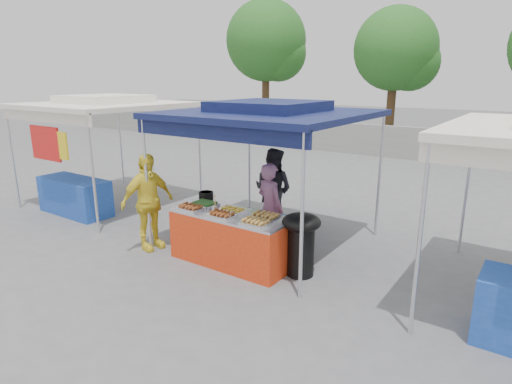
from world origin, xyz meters
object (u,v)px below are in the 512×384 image
Objects in this scene: cooking_pot at (206,196)px; wok_burner at (301,239)px; vendor_woman at (270,208)px; vendor_table at (232,238)px; helper_man at (273,190)px; customer_person at (148,202)px.

cooking_pot is 0.26× the size of wok_burner.
cooking_pot is 0.16× the size of vendor_woman.
vendor_table is 1.21× the size of helper_man.
customer_person is (-1.82, -1.11, 0.07)m from vendor_woman.
vendor_woman is 2.13m from customer_person.
helper_man is (-1.44, 1.46, 0.24)m from wok_burner.
vendor_table is at bearing -68.58° from customer_person.
helper_man is (-0.29, 1.70, 0.40)m from vendor_table.
vendor_woman is at bearing -49.33° from customer_person.
cooking_pot is 0.16× the size of helper_man.
vendor_table is at bearing 171.17° from wok_burner.
vendor_table is 0.89m from vendor_woman.
wok_burner is at bearing 166.39° from vendor_woman.
customer_person is at bearing 171.42° from wok_burner.
wok_burner is 1.07m from vendor_woman.
cooking_pot is at bearing -37.43° from customer_person.
wok_burner is 2.80m from customer_person.
wok_burner is at bearing -3.33° from cooking_pot.
vendor_table is 1.67m from customer_person.
customer_person is at bearing -136.66° from cooking_pot.
vendor_woman is at bearing 129.08° from wok_burner.
vendor_table is 2.00× the size of wok_burner.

